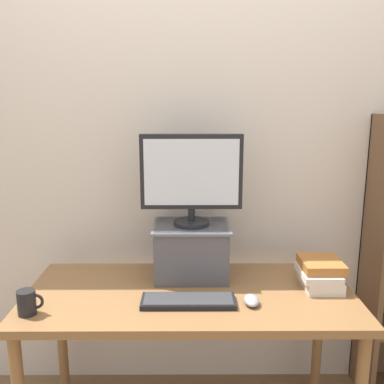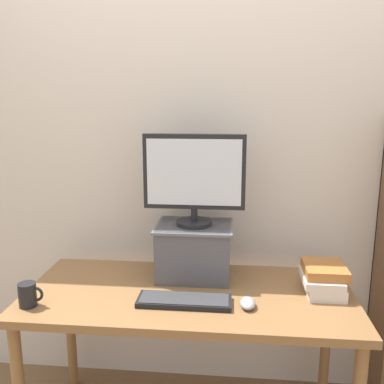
{
  "view_description": "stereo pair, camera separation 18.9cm",
  "coord_description": "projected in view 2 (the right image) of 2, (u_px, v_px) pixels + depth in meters",
  "views": [
    {
      "loc": [
        -0.0,
        -1.78,
        1.58
      ],
      "look_at": [
        0.01,
        0.07,
        1.17
      ],
      "focal_mm": 40.0,
      "sensor_mm": 36.0,
      "label": 1
    },
    {
      "loc": [
        0.19,
        -1.77,
        1.58
      ],
      "look_at": [
        0.01,
        0.07,
        1.17
      ],
      "focal_mm": 40.0,
      "sensor_mm": 36.0,
      "label": 2
    }
  ],
  "objects": [
    {
      "name": "computer_mouse",
      "position": [
        248.0,
        303.0,
        1.77
      ],
      "size": [
        0.06,
        0.1,
        0.04
      ],
      "color": "#99999E",
      "rests_on": "desk"
    },
    {
      "name": "desk",
      "position": [
        189.0,
        307.0,
        1.93
      ],
      "size": [
        1.47,
        0.67,
        0.73
      ],
      "color": "olive",
      "rests_on": "ground_plane"
    },
    {
      "name": "keyboard",
      "position": [
        184.0,
        301.0,
        1.8
      ],
      "size": [
        0.4,
        0.13,
        0.02
      ],
      "color": "black",
      "rests_on": "desk"
    },
    {
      "name": "back_wall",
      "position": [
        198.0,
        152.0,
        2.25
      ],
      "size": [
        7.0,
        0.08,
        2.6
      ],
      "color": "beige",
      "rests_on": "ground_plane"
    },
    {
      "name": "book_stack",
      "position": [
        323.0,
        279.0,
        1.9
      ],
      "size": [
        0.19,
        0.23,
        0.13
      ],
      "color": "silver",
      "rests_on": "desk"
    },
    {
      "name": "coffee_mug",
      "position": [
        28.0,
        295.0,
        1.77
      ],
      "size": [
        0.11,
        0.07,
        0.1
      ],
      "color": "black",
      "rests_on": "desk"
    },
    {
      "name": "computer_monitor",
      "position": [
        194.0,
        176.0,
        1.98
      ],
      "size": [
        0.47,
        0.17,
        0.43
      ],
      "color": "black",
      "rests_on": "riser_box"
    },
    {
      "name": "riser_box",
      "position": [
        194.0,
        249.0,
        2.06
      ],
      "size": [
        0.37,
        0.29,
        0.26
      ],
      "color": "#515156",
      "rests_on": "desk"
    }
  ]
}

